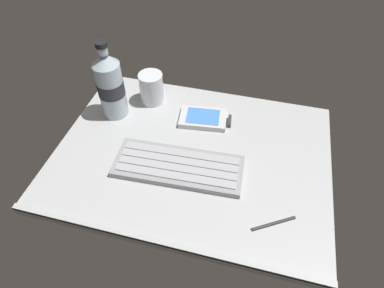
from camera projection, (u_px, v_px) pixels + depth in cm
name	position (u px, v px, depth cm)	size (l,w,h in cm)	color
ground_plane	(192.00, 156.00, 77.33)	(64.00, 48.00, 2.80)	#B7BABC
keyboard	(178.00, 166.00, 72.94)	(29.51, 12.41, 1.70)	#93969B
handheld_device	(205.00, 119.00, 83.65)	(13.37, 8.93, 1.50)	silver
juice_cup	(152.00, 89.00, 86.86)	(6.40, 6.40, 8.50)	silver
water_bottle	(110.00, 85.00, 79.72)	(6.73, 6.73, 20.80)	silver
stylus_pen	(274.00, 223.00, 63.83)	(0.70, 0.70, 9.50)	#26262B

